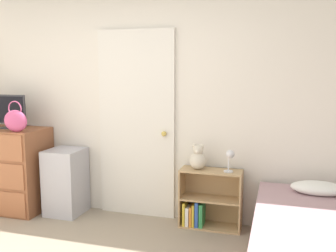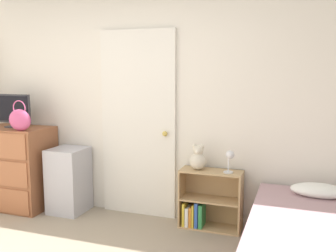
# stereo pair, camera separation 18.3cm
# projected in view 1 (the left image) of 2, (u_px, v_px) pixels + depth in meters

# --- Properties ---
(wall_back) EXTENTS (10.00, 0.06, 2.55)m
(wall_back) POSITION_uv_depth(u_px,v_px,m) (139.00, 102.00, 4.14)
(wall_back) COLOR silver
(wall_back) RESTS_ON ground_plane
(door_closed) EXTENTS (0.87, 0.09, 2.06)m
(door_closed) POSITION_uv_depth(u_px,v_px,m) (137.00, 125.00, 4.13)
(door_closed) COLOR silver
(door_closed) RESTS_ON ground_plane
(dresser) EXTENTS (0.82, 0.54, 0.96)m
(dresser) POSITION_uv_depth(u_px,v_px,m) (11.00, 169.00, 4.37)
(dresser) COLOR brown
(dresser) RESTS_ON ground_plane
(tv) EXTENTS (0.46, 0.16, 0.39)m
(tv) POSITION_uv_depth(u_px,v_px,m) (8.00, 111.00, 4.30)
(tv) COLOR #2D2D33
(tv) RESTS_ON dresser
(handbag) EXTENTS (0.29, 0.10, 0.34)m
(handbag) POSITION_uv_depth(u_px,v_px,m) (16.00, 120.00, 4.04)
(handbag) COLOR #C64C7F
(handbag) RESTS_ON dresser
(storage_bin) EXTENTS (0.38, 0.41, 0.74)m
(storage_bin) POSITION_uv_depth(u_px,v_px,m) (66.00, 181.00, 4.25)
(storage_bin) COLOR #ADADB7
(storage_bin) RESTS_ON ground_plane
(bookshelf) EXTENTS (0.64, 0.26, 0.61)m
(bookshelf) POSITION_uv_depth(u_px,v_px,m) (206.00, 203.00, 3.90)
(bookshelf) COLOR tan
(bookshelf) RESTS_ON ground_plane
(teddy_bear) EXTENTS (0.17, 0.17, 0.27)m
(teddy_bear) POSITION_uv_depth(u_px,v_px,m) (198.00, 158.00, 3.85)
(teddy_bear) COLOR beige
(teddy_bear) RESTS_ON bookshelf
(desk_lamp) EXTENTS (0.11, 0.10, 0.23)m
(desk_lamp) POSITION_uv_depth(u_px,v_px,m) (230.00, 157.00, 3.71)
(desk_lamp) COLOR silver
(desk_lamp) RESTS_ON bookshelf
(bed) EXTENTS (1.10, 1.85, 0.61)m
(bed) POSITION_uv_depth(u_px,v_px,m) (325.00, 251.00, 2.84)
(bed) COLOR brown
(bed) RESTS_ON ground_plane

